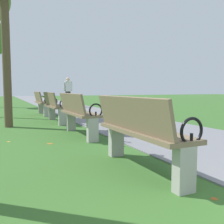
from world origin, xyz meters
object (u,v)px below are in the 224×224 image
Objects in this scene: park_bench_3 at (78,113)px; park_bench_4 at (55,106)px; pedestrian_walking at (68,90)px; park_bench_5 at (42,102)px; park_bench_2 at (139,131)px.

park_bench_4 is (-0.00, 2.41, 0.00)m from park_bench_3.
park_bench_4 is at bearing -107.77° from pedestrian_walking.
park_bench_5 is 4.38m from pedestrian_walking.
park_bench_4 is at bearing -90.00° from park_bench_5.
pedestrian_walking is at bearing 79.84° from park_bench_2.
park_bench_5 is (0.00, 7.37, 0.00)m from park_bench_2.
park_bench_2 and park_bench_5 have the same top height.
park_bench_3 is 8.93m from pedestrian_walking.
park_bench_3 is 1.00× the size of park_bench_5.
park_bench_2 and park_bench_4 have the same top height.
park_bench_2 is 1.00× the size of park_bench_5.
park_bench_5 is (0.00, 4.83, 0.00)m from park_bench_3.
pedestrian_walking is (2.01, 6.28, 0.44)m from park_bench_4.
park_bench_3 is (-0.00, 2.55, 0.00)m from park_bench_2.
park_bench_4 and park_bench_5 have the same top height.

